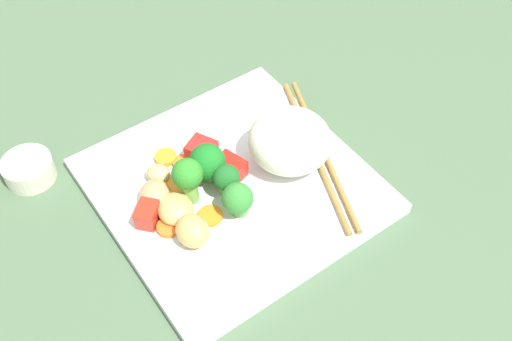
% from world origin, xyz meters
% --- Properties ---
extents(ground_plane, '(1.10, 1.10, 0.02)m').
position_xyz_m(ground_plane, '(0.00, 0.00, -0.01)').
color(ground_plane, '#4A6547').
extents(square_plate, '(0.28, 0.28, 0.01)m').
position_xyz_m(square_plate, '(0.00, 0.00, 0.01)').
color(square_plate, white).
rests_on(square_plate, ground_plane).
extents(rice_mound, '(0.12, 0.12, 0.06)m').
position_xyz_m(rice_mound, '(-0.01, -0.07, 0.04)').
color(rice_mound, white).
rests_on(rice_mound, square_plate).
extents(broccoli_floret_0, '(0.04, 0.04, 0.05)m').
position_xyz_m(broccoli_floret_0, '(0.02, 0.02, 0.04)').
color(broccoli_floret_0, '#539F44').
rests_on(broccoli_floret_0, square_plate).
extents(broccoli_floret_1, '(0.03, 0.03, 0.04)m').
position_xyz_m(broccoli_floret_1, '(-0.01, 0.01, 0.04)').
color(broccoli_floret_1, '#6FAB4B').
rests_on(broccoli_floret_1, square_plate).
extents(broccoli_floret_2, '(0.03, 0.03, 0.06)m').
position_xyz_m(broccoli_floret_2, '(0.01, 0.05, 0.05)').
color(broccoli_floret_2, '#70B24A').
rests_on(broccoli_floret_2, square_plate).
extents(broccoli_floret_3, '(0.03, 0.03, 0.04)m').
position_xyz_m(broccoli_floret_3, '(-0.04, 0.02, 0.04)').
color(broccoli_floret_3, '#539941').
rests_on(broccoli_floret_3, square_plate).
extents(carrot_slice_0, '(0.03, 0.03, 0.01)m').
position_xyz_m(carrot_slice_0, '(-0.01, 0.09, 0.02)').
color(carrot_slice_0, orange).
rests_on(carrot_slice_0, square_plate).
extents(carrot_slice_1, '(0.04, 0.04, 0.00)m').
position_xyz_m(carrot_slice_1, '(-0.02, 0.05, 0.02)').
color(carrot_slice_1, orange).
rests_on(carrot_slice_1, square_plate).
extents(carrot_slice_2, '(0.04, 0.04, 0.01)m').
position_xyz_m(carrot_slice_2, '(0.03, 0.06, 0.02)').
color(carrot_slice_2, orange).
rests_on(carrot_slice_2, square_plate).
extents(carrot_slice_3, '(0.03, 0.03, 0.01)m').
position_xyz_m(carrot_slice_3, '(0.07, 0.04, 0.02)').
color(carrot_slice_3, orange).
rests_on(carrot_slice_3, square_plate).
extents(carrot_slice_4, '(0.03, 0.03, 0.00)m').
position_xyz_m(carrot_slice_4, '(0.05, 0.03, 0.02)').
color(carrot_slice_4, orange).
rests_on(carrot_slice_4, square_plate).
extents(pepper_chunk_0, '(0.03, 0.03, 0.02)m').
position_xyz_m(pepper_chunk_0, '(0.01, 0.10, 0.02)').
color(pepper_chunk_0, red).
rests_on(pepper_chunk_0, square_plate).
extents(pepper_chunk_1, '(0.04, 0.04, 0.02)m').
position_xyz_m(pepper_chunk_1, '(0.01, -0.00, 0.02)').
color(pepper_chunk_1, red).
rests_on(pepper_chunk_1, square_plate).
extents(pepper_chunk_2, '(0.04, 0.04, 0.02)m').
position_xyz_m(pepper_chunk_2, '(0.05, 0.01, 0.02)').
color(pepper_chunk_2, red).
rests_on(pepper_chunk_2, square_plate).
extents(chicken_piece_0, '(0.05, 0.05, 0.02)m').
position_xyz_m(chicken_piece_0, '(0.00, 0.07, 0.02)').
color(chicken_piece_0, tan).
rests_on(chicken_piece_0, square_plate).
extents(chicken_piece_1, '(0.05, 0.05, 0.02)m').
position_xyz_m(chicken_piece_1, '(0.03, 0.08, 0.02)').
color(chicken_piece_1, tan).
rests_on(chicken_piece_1, square_plate).
extents(chicken_piece_2, '(0.03, 0.03, 0.02)m').
position_xyz_m(chicken_piece_2, '(0.03, 0.03, 0.02)').
color(chicken_piece_2, tan).
rests_on(chicken_piece_2, square_plate).
extents(chicken_piece_3, '(0.04, 0.03, 0.03)m').
position_xyz_m(chicken_piece_3, '(-0.04, 0.07, 0.03)').
color(chicken_piece_3, tan).
rests_on(chicken_piece_3, square_plate).
extents(chicken_piece_4, '(0.03, 0.03, 0.02)m').
position_xyz_m(chicken_piece_4, '(0.05, 0.06, 0.02)').
color(chicken_piece_4, tan).
rests_on(chicken_piece_4, square_plate).
extents(chopstick_pair, '(0.22, 0.11, 0.01)m').
position_xyz_m(chopstick_pair, '(-0.03, -0.10, 0.02)').
color(chopstick_pair, olive).
rests_on(chopstick_pair, square_plate).
extents(sauce_cup, '(0.05, 0.05, 0.03)m').
position_xyz_m(sauce_cup, '(0.15, 0.17, 0.01)').
color(sauce_cup, silver).
rests_on(sauce_cup, ground_plane).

